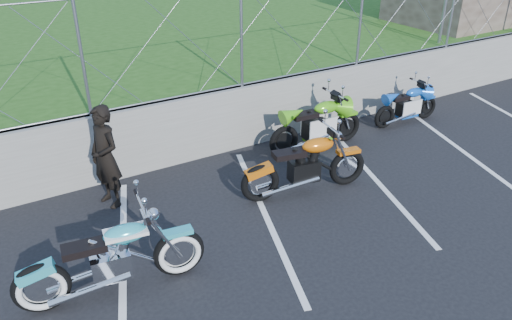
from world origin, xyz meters
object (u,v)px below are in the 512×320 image
sportbike_green (318,126)px  sportbike_blue (407,106)px  naked_orange (307,167)px  person_standing (105,157)px  cruiser_turquoise (115,261)px

sportbike_green → sportbike_blue: 2.61m
naked_orange → sportbike_blue: 4.10m
sportbike_blue → person_standing: person_standing is taller
person_standing → naked_orange: bearing=47.4°
cruiser_turquoise → person_standing: size_ratio=1.39×
naked_orange → person_standing: person_standing is taller
person_standing → sportbike_green: bearing=71.3°
cruiser_turquoise → naked_orange: bearing=19.6°
cruiser_turquoise → sportbike_blue: 7.79m
cruiser_turquoise → naked_orange: cruiser_turquoise is taller
naked_orange → sportbike_blue: naked_orange is taller
cruiser_turquoise → sportbike_blue: size_ratio=1.34×
cruiser_turquoise → person_standing: 2.29m
cruiser_turquoise → sportbike_green: (4.88, 2.12, 0.00)m
sportbike_green → sportbike_blue: bearing=3.7°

